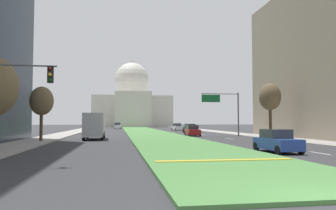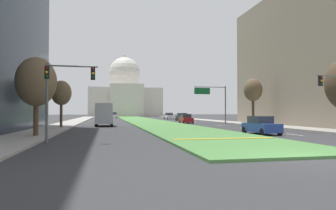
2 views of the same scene
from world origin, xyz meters
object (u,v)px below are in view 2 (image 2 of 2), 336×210
Objects in this scene: box_truck_delivery at (104,114)px; street_tree_left_near at (36,82)px; street_tree_left_mid at (61,93)px; sedan_far_horizon at (169,116)px; sedan_very_far at (114,115)px; sedan_distant at (182,117)px; sedan_midblock at (186,119)px; overhead_guide_sign at (214,97)px; sedan_lead_stopped at (261,126)px; capitol_building at (125,95)px; street_tree_right_mid at (253,90)px; traffic_light_near_left at (61,85)px.

street_tree_left_near is at bearing -106.53° from box_truck_delivery.
street_tree_left_near reaches higher than street_tree_left_mid.
sedan_far_horizon is 0.92× the size of sedan_very_far.
sedan_distant is 15.86m from sedan_far_horizon.
sedan_distant is (21.81, 37.30, -3.64)m from street_tree_left_near.
sedan_midblock is at bearing 27.58° from box_truck_delivery.
overhead_guide_sign is at bearing -82.40° from sedan_distant.
capitol_building is at bearing 92.91° from sedan_lead_stopped.
capitol_building is at bearing 98.02° from street_tree_right_mid.
street_tree_left_near is 57.72m from sedan_far_horizon.
street_tree_left_mid is 1.24× the size of sedan_very_far.
sedan_midblock is 12.57m from sedan_distant.
traffic_light_near_left is 1.24× the size of sedan_lead_stopped.
sedan_midblock is at bearing 156.02° from overhead_guide_sign.
street_tree_right_mid reaches higher than box_truck_delivery.
sedan_far_horizon is at bearing 92.82° from overhead_guide_sign.
sedan_distant is (19.18, 42.60, -2.98)m from traffic_light_near_left.
street_tree_right_mid is at bearing -82.60° from sedan_far_horizon.
box_truck_delivery is at bearing -115.57° from sedan_far_horizon.
sedan_very_far is (8.00, 70.77, -3.60)m from street_tree_left_near.
sedan_midblock is (19.20, 11.98, -3.55)m from street_tree_left_mid.
street_tree_right_mid reaches higher than street_tree_left_near.
street_tree_left_mid reaches higher than sedan_midblock.
capitol_building is 116.42m from traffic_light_near_left.
overhead_guide_sign is 14.91m from sedan_distant.
sedan_very_far is (-11.29, 45.78, 0.08)m from sedan_midblock.
traffic_light_near_left is 1.09× the size of sedan_very_far.
sedan_distant is 25.72m from box_truck_delivery.
overhead_guide_sign is at bearing -71.79° from sedan_very_far.
capitol_building is 5.25× the size of street_tree_left_mid.
box_truck_delivery reaches higher than sedan_very_far.
street_tree_left_mid reaches higher than box_truck_delivery.
sedan_lead_stopped is (-4.32, -23.72, -3.88)m from overhead_guide_sign.
street_tree_left_mid is at bearing -97.97° from capitol_building.
street_tree_left_mid reaches higher than sedan_far_horizon.
sedan_very_far reaches higher than sedan_lead_stopped.
capitol_building is at bearing 96.51° from overhead_guide_sign.
overhead_guide_sign is 19.47m from box_truck_delivery.
street_tree_left_mid is at bearing -131.78° from sedan_distant.
overhead_guide_sign is at bearing 114.25° from street_tree_right_mid.
capitol_building reaches higher than box_truck_delivery.
street_tree_right_mid is (3.42, -7.58, 0.59)m from overhead_guide_sign.
capitol_building is at bearing 84.52° from traffic_light_near_left.
sedan_lead_stopped is 53.92m from sedan_far_horizon.
sedan_very_far is (-19.12, 55.33, -4.40)m from street_tree_right_mid.
traffic_light_near_left is 0.80× the size of street_tree_left_near.
capitol_building reaches higher than sedan_midblock.
street_tree_left_near is 1.10× the size of street_tree_left_mid.
street_tree_left_mid reaches higher than sedan_distant.
capitol_building is at bearing 82.03° from street_tree_left_mid.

